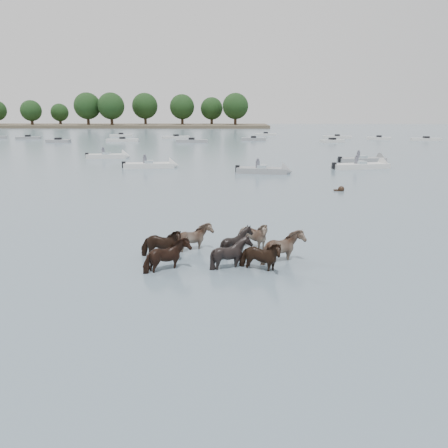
{
  "coord_description": "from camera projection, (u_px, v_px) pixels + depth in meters",
  "views": [
    {
      "loc": [
        -1.43,
        -15.97,
        5.22
      ],
      "look_at": [
        -1.86,
        0.39,
        1.1
      ],
      "focal_mm": 35.55,
      "sensor_mm": 36.0,
      "label": 1
    }
  ],
  "objects": [
    {
      "name": "distant_flotilla",
      "position": [
        247.0,
        139.0,
        87.23
      ],
      "size": [
        108.35,
        26.94,
        0.93
      ],
      "color": "gray",
      "rests_on": "ground"
    },
    {
      "name": "motorboat_f",
      "position": [
        113.0,
        156.0,
        52.24
      ],
      "size": [
        5.28,
        2.09,
        1.92
      ],
      "rotation": [
        0.0,
        0.0,
        0.1
      ],
      "color": "silver",
      "rests_on": "ground"
    },
    {
      "name": "motorboat_c",
      "position": [
        368.0,
        160.0,
        48.06
      ],
      "size": [
        5.75,
        2.65,
        1.92
      ],
      "rotation": [
        0.0,
        0.0,
        0.2
      ],
      "color": "gray",
      "rests_on": "ground"
    },
    {
      "name": "treeline",
      "position": [
        67.0,
        108.0,
        161.33
      ],
      "size": [
        148.39,
        22.68,
        12.3
      ],
      "color": "#382619",
      "rests_on": "ground"
    },
    {
      "name": "shoreline",
      "position": [
        51.0,
        126.0,
        163.79
      ],
      "size": [
        160.0,
        30.0,
        1.0
      ],
      "primitive_type": "cube",
      "color": "#4C4233",
      "rests_on": "ground"
    },
    {
      "name": "swimming_pony",
      "position": [
        340.0,
        189.0,
        30.37
      ],
      "size": [
        0.72,
        0.44,
        0.44
      ],
      "color": "black",
      "rests_on": "ground"
    },
    {
      "name": "ground",
      "position": [
        273.0,
        255.0,
        16.72
      ],
      "size": [
        400.0,
        400.0,
        0.0
      ],
      "primitive_type": "plane",
      "color": "slate",
      "rests_on": "ground"
    },
    {
      "name": "pony_herd",
      "position": [
        224.0,
        249.0,
        16.05
      ],
      "size": [
        6.21,
        4.38,
        1.43
      ],
      "color": "black",
      "rests_on": "ground"
    },
    {
      "name": "motorboat_d",
      "position": [
        368.0,
        166.0,
        42.73
      ],
      "size": [
        6.18,
        3.07,
        1.92
      ],
      "rotation": [
        0.0,
        0.0,
        0.26
      ],
      "color": "silver",
      "rests_on": "ground"
    },
    {
      "name": "motorboat_a",
      "position": [
        157.0,
        165.0,
        43.16
      ],
      "size": [
        5.53,
        2.39,
        1.92
      ],
      "rotation": [
        0.0,
        0.0,
        0.15
      ],
      "color": "silver",
      "rests_on": "ground"
    },
    {
      "name": "motorboat_b",
      "position": [
        270.0,
        171.0,
        39.18
      ],
      "size": [
        5.15,
        2.39,
        1.92
      ],
      "rotation": [
        0.0,
        0.0,
        -0.17
      ],
      "color": "gray",
      "rests_on": "ground"
    }
  ]
}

